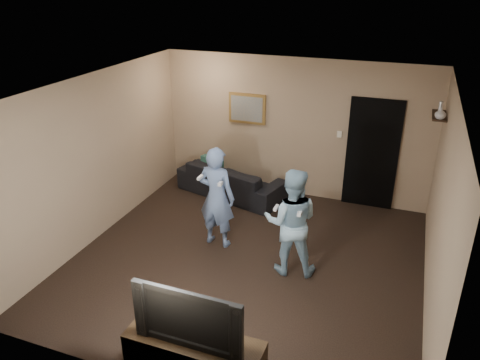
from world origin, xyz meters
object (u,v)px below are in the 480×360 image
at_px(tv_console, 195,358).
at_px(wii_player_right, 291,222).
at_px(sofa, 232,180).
at_px(wii_player_left, 217,197).
at_px(television, 192,313).

relative_size(tv_console, wii_player_right, 0.93).
xyz_separation_m(sofa, wii_player_left, (0.44, -1.73, 0.50)).
distance_m(tv_console, television, 0.60).
distance_m(tv_console, wii_player_right, 2.35).
height_order(sofa, wii_player_right, wii_player_right).
xyz_separation_m(tv_console, wii_player_left, (-0.83, 2.55, 0.56)).
relative_size(tv_console, television, 1.25).
bearing_deg(television, wii_player_left, 108.41).
bearing_deg(sofa, wii_player_right, 144.50).
height_order(television, wii_player_left, wii_player_left).
distance_m(television, wii_player_left, 2.69).
height_order(television, wii_player_right, wii_player_right).
distance_m(tv_console, wii_player_left, 2.74).
bearing_deg(television, sofa, 106.90).
bearing_deg(wii_player_right, television, -100.65).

